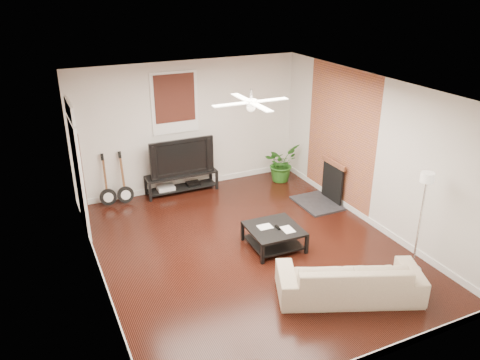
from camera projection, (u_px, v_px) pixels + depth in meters
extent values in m
cube|color=black|center=(250.00, 249.00, 8.34)|extent=(5.00, 6.00, 0.01)
cube|color=white|center=(251.00, 89.00, 7.23)|extent=(5.00, 6.00, 0.01)
cube|color=silver|center=(189.00, 126.00, 10.29)|extent=(5.00, 0.01, 2.80)
cube|color=silver|center=(370.00, 269.00, 5.28)|extent=(5.00, 0.01, 2.80)
cube|color=silver|center=(93.00, 203.00, 6.82)|extent=(0.01, 6.00, 2.80)
cube|color=silver|center=(373.00, 153.00, 8.75)|extent=(0.01, 6.00, 2.80)
cube|color=#A95C36|center=(340.00, 137.00, 9.58)|extent=(0.02, 2.20, 2.80)
cube|color=black|center=(325.00, 183.00, 9.84)|extent=(0.80, 1.10, 0.92)
cube|color=#36170E|center=(175.00, 103.00, 9.93)|extent=(1.00, 0.06, 1.30)
cube|color=white|center=(79.00, 168.00, 8.47)|extent=(0.08, 1.00, 2.50)
cube|color=black|center=(182.00, 183.00, 10.45)|extent=(1.56, 0.42, 0.44)
imported|color=black|center=(180.00, 156.00, 10.22)|extent=(1.40, 0.18, 0.81)
cube|color=black|center=(274.00, 237.00, 8.34)|extent=(0.92, 0.92, 0.37)
imported|color=tan|center=(349.00, 278.00, 7.02)|extent=(2.24, 1.56, 0.61)
imported|color=#26601B|center=(281.00, 163.00, 10.97)|extent=(0.99, 0.95, 0.85)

